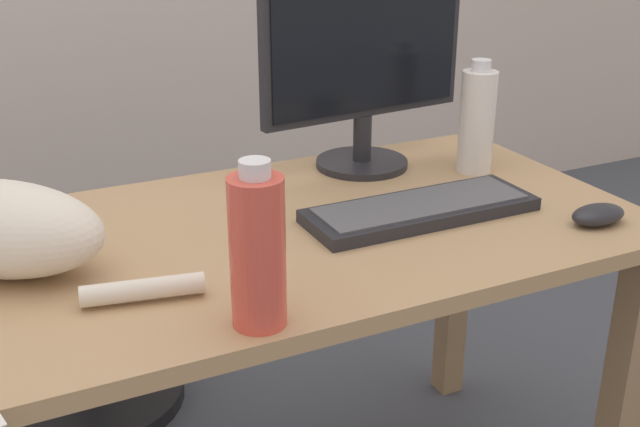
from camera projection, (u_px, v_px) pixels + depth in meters
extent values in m
cube|color=tan|center=(253.00, 242.00, 1.40)|extent=(1.43, 0.69, 0.03)
cube|color=#977752|center=(622.00, 397.00, 1.56)|extent=(0.06, 0.06, 0.67)
cube|color=#977752|center=(454.00, 278.00, 2.04)|extent=(0.06, 0.06, 0.67)
cylinder|color=black|center=(92.00, 394.00, 2.10)|extent=(0.48, 0.48, 0.04)
cylinder|color=black|center=(83.00, 327.00, 2.03)|extent=(0.06, 0.06, 0.45)
cylinder|color=navy|center=(71.00, 235.00, 1.93)|extent=(0.44, 0.44, 0.06)
cylinder|color=#232328|center=(362.00, 163.00, 1.73)|extent=(0.20, 0.20, 0.01)
cylinder|color=#232328|center=(362.00, 138.00, 1.71)|extent=(0.04, 0.04, 0.10)
cube|color=#232328|center=(364.00, 45.00, 1.63)|extent=(0.48, 0.07, 0.30)
cube|color=black|center=(368.00, 46.00, 1.62)|extent=(0.45, 0.05, 0.27)
cube|color=#232328|center=(421.00, 210.00, 1.47)|extent=(0.44, 0.15, 0.02)
cube|color=#515156|center=(421.00, 203.00, 1.46)|extent=(0.40, 0.12, 0.00)
cylinder|color=silver|center=(143.00, 289.00, 1.16)|extent=(0.18, 0.06, 0.03)
ellipsoid|color=#232328|center=(598.00, 215.00, 1.43)|extent=(0.11, 0.06, 0.04)
cylinder|color=#D84C3D|center=(258.00, 253.00, 1.07)|extent=(0.08, 0.08, 0.22)
cylinder|color=silver|center=(255.00, 169.00, 1.03)|extent=(0.04, 0.04, 0.02)
cylinder|color=silver|center=(477.00, 122.00, 1.67)|extent=(0.07, 0.07, 0.22)
cylinder|color=silver|center=(481.00, 65.00, 1.62)|extent=(0.04, 0.04, 0.02)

